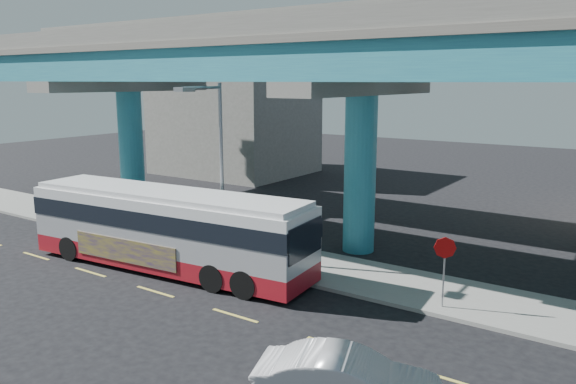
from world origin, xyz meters
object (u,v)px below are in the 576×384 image
Objects in this scene: sedan at (348,384)px; stop_sign at (445,257)px; transit_bus at (167,226)px; street_lamp at (212,148)px; parked_car at (123,213)px.

sedan is 7.50m from stop_sign.
transit_bus is 3.90m from street_lamp.
parked_car is at bearing 173.12° from stop_sign.
street_lamp reaches higher than parked_car.
transit_bus is at bearing 46.14° from sedan.
stop_sign is at bearing 4.24° from street_lamp.
stop_sign is (10.02, 0.74, -3.22)m from street_lamp.
transit_bus is at bearing -171.66° from stop_sign.
parked_car is at bearing 45.27° from sedan.
stop_sign is at bearing -84.57° from parked_car.
street_lamp is 10.55m from stop_sign.
sedan is 1.20× the size of parked_car.
street_lamp is 3.04× the size of stop_sign.
transit_bus is 11.61m from stop_sign.
street_lamp is (-10.21, 6.65, 4.46)m from sedan.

